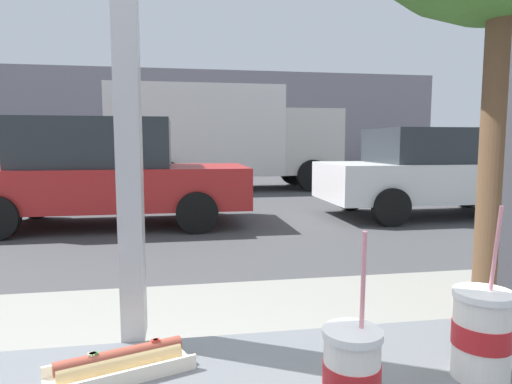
{
  "coord_description": "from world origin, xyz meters",
  "views": [
    {
      "loc": [
        0.1,
        -0.91,
        1.38
      ],
      "look_at": [
        0.75,
        2.82,
        0.96
      ],
      "focal_mm": 31.41,
      "sensor_mm": 36.0,
      "label": 1
    }
  ],
  "objects": [
    {
      "name": "ground_plane",
      "position": [
        0.0,
        8.0,
        0.0
      ],
      "size": [
        60.0,
        60.0,
        0.0
      ],
      "primitive_type": "plane",
      "color": "#424244"
    },
    {
      "name": "sidewalk_strip",
      "position": [
        0.0,
        1.6,
        0.06
      ],
      "size": [
        16.0,
        2.8,
        0.12
      ],
      "primitive_type": "cube",
      "color": "gray",
      "rests_on": "ground"
    },
    {
      "name": "building_facade_far",
      "position": [
        0.0,
        22.86,
        2.53
      ],
      "size": [
        28.0,
        1.2,
        5.06
      ],
      "primitive_type": "cube",
      "color": "gray",
      "rests_on": "ground"
    },
    {
      "name": "soda_cup_left",
      "position": [
        0.36,
        -0.29,
        1.03
      ],
      "size": [
        0.09,
        0.09,
        0.3
      ],
      "color": "white",
      "rests_on": "window_counter"
    },
    {
      "name": "soda_cup_right",
      "position": [
        0.64,
        -0.22,
        1.04
      ],
      "size": [
        0.11,
        0.11,
        0.32
      ],
      "color": "silver",
      "rests_on": "window_counter"
    },
    {
      "name": "hotdog_tray_near",
      "position": [
        -0.01,
        -0.1,
        0.98
      ],
      "size": [
        0.28,
        0.17,
        0.05
      ],
      "color": "beige",
      "rests_on": "window_counter"
    },
    {
      "name": "parked_car_red",
      "position": [
        -1.1,
        6.83,
        0.89
      ],
      "size": [
        4.56,
        2.07,
        1.77
      ],
      "color": "red",
      "rests_on": "ground"
    },
    {
      "name": "parked_car_white",
      "position": [
        4.87,
        6.83,
        0.84
      ],
      "size": [
        4.27,
        2.0,
        1.64
      ],
      "color": "silver",
      "rests_on": "ground"
    },
    {
      "name": "box_truck",
      "position": [
        1.35,
        12.37,
        1.62
      ],
      "size": [
        6.61,
        2.44,
        2.98
      ],
      "color": "silver",
      "rests_on": "ground"
    }
  ]
}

